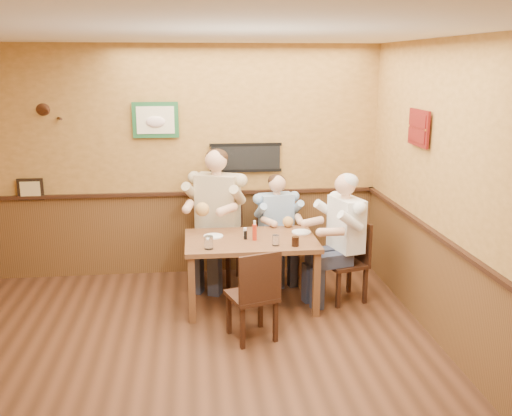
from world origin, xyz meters
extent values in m
plane|color=#361D10|center=(0.00, 0.00, 0.00)|extent=(5.00, 5.00, 0.00)
cube|color=silver|center=(0.00, 0.00, 2.80)|extent=(5.00, 5.00, 0.02)
cube|color=#BB8941|center=(0.00, 2.50, 1.40)|extent=(5.00, 0.02, 2.80)
cube|color=#BB8941|center=(0.00, -2.50, 1.40)|extent=(5.00, 0.02, 2.80)
cube|color=#BB8941|center=(2.50, 0.00, 1.40)|extent=(0.02, 5.00, 2.80)
cube|color=brown|center=(0.00, 2.48, 0.50)|extent=(5.00, 0.02, 1.00)
cube|color=brown|center=(2.48, 0.00, 0.50)|extent=(0.02, 5.00, 1.00)
cube|color=black|center=(0.87, 2.46, 1.45)|extent=(0.88, 0.03, 0.34)
cube|color=#1E582D|center=(-0.20, 2.46, 1.92)|extent=(0.54, 0.03, 0.42)
cube|color=black|center=(-1.70, 2.46, 1.12)|extent=(0.30, 0.03, 0.26)
cube|color=maroon|center=(2.46, 1.05, 1.95)|extent=(0.03, 0.48, 0.36)
cube|color=brown|center=(0.82, 1.39, 0.72)|extent=(1.40, 0.90, 0.05)
cube|color=brown|center=(0.18, 1.00, 0.35)|extent=(0.07, 0.07, 0.70)
cube|color=brown|center=(1.46, 1.00, 0.35)|extent=(0.07, 0.07, 0.70)
cube|color=brown|center=(0.18, 1.78, 0.35)|extent=(0.07, 0.07, 0.70)
cube|color=brown|center=(1.46, 1.78, 0.35)|extent=(0.07, 0.07, 0.70)
cylinder|color=white|center=(0.36, 1.09, 0.82)|extent=(0.11, 0.11, 0.14)
cylinder|color=white|center=(1.05, 1.14, 0.80)|extent=(0.09, 0.09, 0.11)
cylinder|color=black|center=(1.25, 1.09, 0.80)|extent=(0.08, 0.08, 0.10)
cylinder|color=#B22A13|center=(0.85, 1.34, 0.85)|extent=(0.06, 0.06, 0.19)
cylinder|color=white|center=(0.77, 1.49, 0.80)|extent=(0.05, 0.05, 0.09)
cylinder|color=black|center=(0.76, 1.38, 0.79)|extent=(0.05, 0.05, 0.09)
cylinder|color=white|center=(0.42, 1.51, 0.76)|extent=(0.28, 0.28, 0.01)
cylinder|color=white|center=(1.40, 1.56, 0.76)|extent=(0.25, 0.25, 0.01)
camera|label=1|loc=(0.22, -4.40, 2.58)|focal=40.00mm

